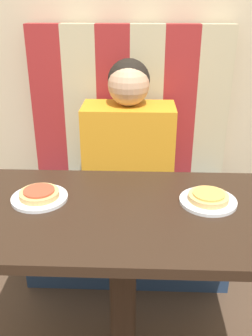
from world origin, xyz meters
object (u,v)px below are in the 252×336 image
at_px(plate_left, 40,198).
at_px(pizza_left, 39,193).
at_px(plate_right, 208,201).
at_px(pizza_right, 208,197).
at_px(person, 129,132).

xyz_separation_m(plate_left, pizza_left, (0.00, -0.00, 0.02)).
relative_size(plate_right, pizza_left, 1.42).
xyz_separation_m(plate_right, pizza_right, (-0.00, -0.00, 0.02)).
relative_size(plate_left, pizza_right, 1.42).
height_order(pizza_left, pizza_right, same).
bearing_deg(pizza_left, pizza_right, 0.00).
distance_m(plate_left, pizza_left, 0.02).
relative_size(person, pizza_left, 4.57).
distance_m(person, plate_right, 0.64).
bearing_deg(plate_right, pizza_right, -172.87).
xyz_separation_m(pizza_left, pizza_right, (0.59, 0.00, 0.00)).
bearing_deg(pizza_left, plate_left, 172.87).
bearing_deg(person, pizza_left, -117.21).
relative_size(person, plate_right, 3.22).
xyz_separation_m(person, pizza_left, (-0.29, -0.57, -0.03)).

